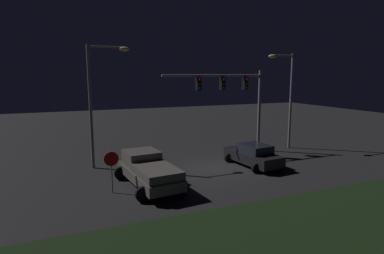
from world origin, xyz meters
The scene contains 8 objects.
ground_plane centered at (0.00, 0.00, 0.00)m, with size 80.00×80.00×0.00m, color black.
grass_median centered at (0.00, -9.05, 0.05)m, with size 26.03×5.64×0.10m, color black.
pickup_truck centered at (-4.86, -1.79, 1.00)m, with size 3.21×5.56×1.80m.
car_sedan centered at (2.83, -0.63, 0.74)m, with size 2.77×4.56×1.51m.
traffic_signal_gantry centered at (3.32, 3.05, 4.90)m, with size 8.32×0.56×6.50m.
street_lamp_left centered at (-6.74, 3.07, 5.11)m, with size 2.74×0.44×8.08m.
street_lamp_right centered at (8.28, 2.91, 4.96)m, with size 2.48×0.44×7.86m.
stop_sign centered at (-6.89, -2.14, 1.56)m, with size 0.76×0.08×2.23m.
Camera 1 is at (-9.33, -18.65, 6.13)m, focal length 30.11 mm.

